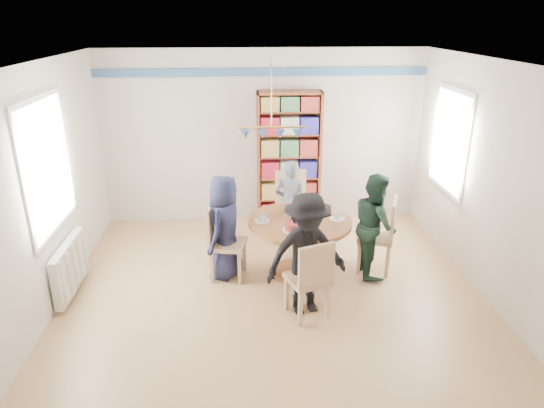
{
  "coord_description": "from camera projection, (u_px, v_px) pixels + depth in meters",
  "views": [
    {
      "loc": [
        -0.36,
        -4.94,
        3.15
      ],
      "look_at": [
        0.0,
        0.4,
        1.05
      ],
      "focal_mm": 32.0,
      "sensor_mm": 36.0,
      "label": 1
    }
  ],
  "objects": [
    {
      "name": "dining_table",
      "position": [
        300.0,
        234.0,
        6.13
      ],
      "size": [
        1.3,
        1.3,
        0.75
      ],
      "color": "brown",
      "rests_on": "ground"
    },
    {
      "name": "person_left",
      "position": [
        225.0,
        227.0,
        6.05
      ],
      "size": [
        0.64,
        0.77,
        1.34
      ],
      "primitive_type": "imported",
      "rotation": [
        0.0,
        0.0,
        -1.94
      ],
      "color": "#1A1D3A",
      "rests_on": "ground"
    },
    {
      "name": "chair_near",
      "position": [
        311.0,
        277.0,
        5.21
      ],
      "size": [
        0.53,
        0.53,
        0.94
      ],
      "color": "tan",
      "rests_on": "ground"
    },
    {
      "name": "chair_right",
      "position": [
        383.0,
        232.0,
        6.21
      ],
      "size": [
        0.57,
        0.57,
        0.99
      ],
      "color": "tan",
      "rests_on": "ground"
    },
    {
      "name": "person_near",
      "position": [
        307.0,
        255.0,
        5.28
      ],
      "size": [
        1.01,
        0.72,
        1.42
      ],
      "primitive_type": "imported",
      "rotation": [
        0.0,
        0.0,
        0.23
      ],
      "color": "black",
      "rests_on": "ground"
    },
    {
      "name": "person_right",
      "position": [
        375.0,
        225.0,
        6.12
      ],
      "size": [
        0.53,
        0.67,
        1.34
      ],
      "primitive_type": "imported",
      "rotation": [
        0.0,
        0.0,
        1.6
      ],
      "color": "#183025",
      "rests_on": "ground"
    },
    {
      "name": "tableware",
      "position": [
        298.0,
        215.0,
        6.06
      ],
      "size": [
        1.14,
        1.14,
        0.3
      ],
      "color": "white",
      "rests_on": "dining_table"
    },
    {
      "name": "chair_left",
      "position": [
        221.0,
        238.0,
        6.06
      ],
      "size": [
        0.5,
        0.5,
        0.97
      ],
      "color": "tan",
      "rests_on": "ground"
    },
    {
      "name": "room_shell",
      "position": [
        248.0,
        145.0,
        5.95
      ],
      "size": [
        5.0,
        5.0,
        5.0
      ],
      "color": "white",
      "rests_on": "ground"
    },
    {
      "name": "chair_far",
      "position": [
        292.0,
        203.0,
        7.12
      ],
      "size": [
        0.49,
        0.49,
        1.03
      ],
      "color": "tan",
      "rests_on": "ground"
    },
    {
      "name": "person_far",
      "position": [
        290.0,
        204.0,
        6.89
      ],
      "size": [
        0.5,
        0.36,
        1.28
      ],
      "primitive_type": "imported",
      "rotation": [
        0.0,
        0.0,
        3.03
      ],
      "color": "gray",
      "rests_on": "ground"
    },
    {
      "name": "bookshelf",
      "position": [
        289.0,
        160.0,
        7.59
      ],
      "size": [
        0.99,
        0.3,
        2.09
      ],
      "color": "maroon",
      "rests_on": "ground"
    },
    {
      "name": "ground",
      "position": [
        274.0,
        298.0,
        5.76
      ],
      "size": [
        5.0,
        5.0,
        0.0
      ],
      "primitive_type": "plane",
      "color": "tan"
    },
    {
      "name": "radiator",
      "position": [
        70.0,
        267.0,
        5.76
      ],
      "size": [
        0.12,
        1.0,
        0.6
      ],
      "color": "silver",
      "rests_on": "ground"
    }
  ]
}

